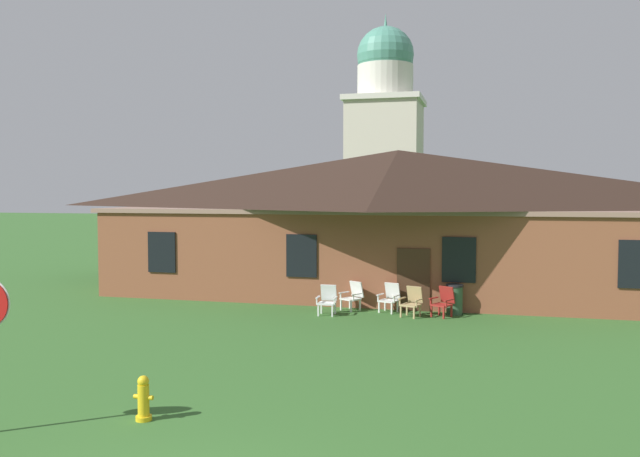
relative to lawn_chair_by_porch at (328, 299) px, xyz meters
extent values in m
cube|color=brown|center=(1.42, 6.39, 1.10)|extent=(21.52, 10.00, 3.20)
cube|color=#926D5E|center=(1.42, 6.39, 2.78)|extent=(21.96, 10.20, 0.16)
pyramid|color=black|center=(1.42, 6.39, 4.03)|extent=(22.39, 10.40, 2.34)
cube|color=black|center=(-6.65, 1.36, 1.26)|extent=(1.10, 0.06, 1.50)
cube|color=black|center=(-1.27, 1.36, 1.26)|extent=(1.10, 0.06, 1.50)
cube|color=black|center=(4.11, 1.36, 1.26)|extent=(1.10, 0.06, 1.50)
cube|color=black|center=(9.49, 1.36, 1.26)|extent=(1.10, 0.06, 1.50)
cube|color=#422819|center=(2.63, 1.36, 0.55)|extent=(1.10, 0.06, 2.10)
cube|color=beige|center=(-1.88, 24.13, 4.52)|extent=(4.80, 4.80, 10.04)
cube|color=silver|center=(-1.88, 24.13, 9.72)|extent=(5.18, 5.18, 0.36)
cylinder|color=silver|center=(-1.88, 24.13, 11.00)|extent=(3.80, 3.80, 2.20)
sphere|color=#4C8E7A|center=(-1.88, 24.13, 12.78)|extent=(3.88, 3.88, 3.88)
cone|color=#4C8E7A|center=(-1.88, 24.13, 15.12)|extent=(0.24, 0.24, 1.00)
cube|color=white|center=(0.24, -0.34, -0.32)|extent=(0.05, 0.05, 0.36)
cube|color=white|center=(-0.22, -0.35, -0.32)|extent=(0.05, 0.05, 0.36)
cube|color=white|center=(0.23, 0.10, -0.32)|extent=(0.05, 0.05, 0.36)
cube|color=white|center=(-0.23, 0.09, -0.32)|extent=(0.05, 0.05, 0.36)
cube|color=white|center=(0.00, -0.12, -0.11)|extent=(0.56, 0.54, 0.05)
cube|color=white|center=(-0.01, 0.19, 0.19)|extent=(0.52, 0.21, 0.54)
cube|color=white|center=(0.29, -0.14, 0.08)|extent=(0.07, 0.47, 0.03)
cube|color=white|center=(0.30, -0.30, -0.03)|extent=(0.04, 0.04, 0.22)
cube|color=white|center=(-0.29, -0.15, 0.08)|extent=(0.07, 0.47, 0.03)
cube|color=white|center=(-0.28, -0.31, -0.03)|extent=(0.04, 0.04, 0.22)
cube|color=silver|center=(0.65, 0.61, -0.32)|extent=(0.07, 0.07, 0.36)
cube|color=silver|center=(0.26, 0.85, -0.32)|extent=(0.07, 0.07, 0.36)
cube|color=silver|center=(0.88, 0.99, -0.32)|extent=(0.07, 0.07, 0.36)
cube|color=silver|center=(0.49, 1.23, -0.32)|extent=(0.07, 0.07, 0.36)
cube|color=silver|center=(0.57, 0.92, -0.11)|extent=(0.73, 0.72, 0.05)
cube|color=silver|center=(0.73, 1.19, 0.19)|extent=(0.54, 0.43, 0.54)
cube|color=silver|center=(0.81, 0.75, 0.08)|extent=(0.29, 0.43, 0.03)
cube|color=silver|center=(0.73, 0.61, -0.03)|extent=(0.05, 0.05, 0.22)
cube|color=silver|center=(0.31, 1.05, 0.08)|extent=(0.29, 0.43, 0.03)
cube|color=silver|center=(0.23, 0.91, -0.03)|extent=(0.05, 0.05, 0.22)
cube|color=silver|center=(2.01, 0.58, -0.32)|extent=(0.06, 0.06, 0.36)
cube|color=silver|center=(1.58, 0.72, -0.32)|extent=(0.06, 0.06, 0.36)
cube|color=silver|center=(2.15, 1.00, -0.32)|extent=(0.06, 0.06, 0.36)
cube|color=silver|center=(1.71, 1.14, -0.32)|extent=(0.06, 0.06, 0.36)
cube|color=silver|center=(1.86, 0.86, -0.11)|extent=(0.67, 0.66, 0.05)
cube|color=silver|center=(1.96, 1.15, 0.19)|extent=(0.55, 0.34, 0.54)
cube|color=silver|center=(2.13, 0.75, 0.08)|extent=(0.20, 0.46, 0.03)
cube|color=silver|center=(2.08, 0.60, -0.03)|extent=(0.05, 0.05, 0.22)
cube|color=silver|center=(1.58, 0.93, 0.08)|extent=(0.20, 0.46, 0.03)
cube|color=silver|center=(1.53, 0.77, -0.03)|extent=(0.05, 0.05, 0.22)
cube|color=tan|center=(2.81, -0.04, -0.32)|extent=(0.06, 0.06, 0.36)
cube|color=tan|center=(2.37, 0.11, -0.32)|extent=(0.06, 0.06, 0.36)
cube|color=tan|center=(2.95, 0.38, -0.32)|extent=(0.06, 0.06, 0.36)
cube|color=tan|center=(2.52, 0.53, -0.32)|extent=(0.06, 0.06, 0.36)
cube|color=tan|center=(2.66, 0.25, -0.11)|extent=(0.68, 0.67, 0.05)
cube|color=tan|center=(2.77, 0.54, 0.19)|extent=(0.55, 0.35, 0.54)
cube|color=tan|center=(2.93, 0.13, 0.08)|extent=(0.21, 0.46, 0.03)
cube|color=tan|center=(2.88, -0.02, -0.03)|extent=(0.05, 0.05, 0.22)
cube|color=tan|center=(2.38, 0.32, 0.08)|extent=(0.21, 0.46, 0.03)
cube|color=tan|center=(2.33, 0.17, -0.03)|extent=(0.05, 0.05, 0.22)
cube|color=maroon|center=(3.71, 0.18, -0.32)|extent=(0.07, 0.07, 0.36)
cube|color=maroon|center=(3.31, 0.41, -0.32)|extent=(0.07, 0.07, 0.36)
cube|color=maroon|center=(3.93, 0.57, -0.32)|extent=(0.07, 0.07, 0.36)
cube|color=maroon|center=(3.53, 0.79, -0.32)|extent=(0.07, 0.07, 0.36)
cube|color=maroon|center=(3.62, 0.49, -0.11)|extent=(0.73, 0.72, 0.05)
cube|color=maroon|center=(3.77, 0.76, 0.19)|extent=(0.54, 0.42, 0.54)
cube|color=maroon|center=(3.86, 0.33, 0.08)|extent=(0.28, 0.44, 0.03)
cube|color=maroon|center=(3.78, 0.19, -0.03)|extent=(0.05, 0.05, 0.22)
cube|color=maroon|center=(3.36, 0.61, 0.08)|extent=(0.28, 0.44, 0.03)
cube|color=maroon|center=(3.28, 0.47, -0.03)|extent=(0.05, 0.05, 0.22)
cylinder|color=gold|center=(-0.77, -10.32, -0.46)|extent=(0.28, 0.28, 0.08)
cylinder|color=gold|center=(-0.77, -10.32, -0.14)|extent=(0.20, 0.20, 0.55)
sphere|color=gold|center=(-0.77, -10.32, 0.19)|extent=(0.20, 0.20, 0.20)
cylinder|color=gold|center=(-0.90, -10.32, -0.09)|extent=(0.10, 0.08, 0.08)
cylinder|color=gold|center=(-0.64, -10.32, -0.09)|extent=(0.10, 0.08, 0.08)
cylinder|color=#335638|center=(4.00, 1.09, -0.05)|extent=(0.52, 0.52, 0.90)
cylinder|color=black|center=(4.00, 1.09, 0.44)|extent=(0.56, 0.56, 0.08)
camera|label=1|loc=(4.99, -20.32, 3.48)|focal=36.47mm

